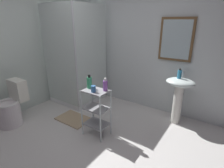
# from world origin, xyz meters

# --- Properties ---
(ground_plane) EXTENTS (4.20, 4.20, 0.02)m
(ground_plane) POSITION_xyz_m (0.00, 0.00, -0.01)
(ground_plane) COLOR silver
(wall_back) EXTENTS (4.20, 0.14, 2.50)m
(wall_back) POSITION_xyz_m (0.01, 1.85, 1.25)
(wall_back) COLOR silver
(wall_back) RESTS_ON ground_plane
(shower_stall) EXTENTS (0.92, 0.92, 2.00)m
(shower_stall) POSITION_xyz_m (-1.20, 1.19, 0.46)
(shower_stall) COLOR white
(shower_stall) RESTS_ON ground_plane
(pedestal_sink) EXTENTS (0.46, 0.37, 0.81)m
(pedestal_sink) POSITION_xyz_m (0.82, 1.52, 0.58)
(pedestal_sink) COLOR white
(pedestal_sink) RESTS_ON ground_plane
(sink_faucet) EXTENTS (0.03, 0.03, 0.10)m
(sink_faucet) POSITION_xyz_m (0.82, 1.64, 0.86)
(sink_faucet) COLOR silver
(sink_faucet) RESTS_ON pedestal_sink
(toilet) EXTENTS (0.37, 0.49, 0.76)m
(toilet) POSITION_xyz_m (-1.48, -0.12, 0.31)
(toilet) COLOR white
(toilet) RESTS_ON ground_plane
(storage_cart) EXTENTS (0.38, 0.28, 0.74)m
(storage_cart) POSITION_xyz_m (-0.10, 0.47, 0.44)
(storage_cart) COLOR silver
(storage_cart) RESTS_ON ground_plane
(hand_soap_bottle) EXTENTS (0.06, 0.06, 0.16)m
(hand_soap_bottle) POSITION_xyz_m (0.79, 1.52, 0.88)
(hand_soap_bottle) COLOR #389ED1
(hand_soap_bottle) RESTS_ON pedestal_sink
(conditioner_bottle_purple) EXTENTS (0.07, 0.07, 0.19)m
(conditioner_bottle_purple) POSITION_xyz_m (0.02, 0.54, 0.82)
(conditioner_bottle_purple) COLOR purple
(conditioner_bottle_purple) RESTS_ON storage_cart
(body_wash_bottle_green) EXTENTS (0.08, 0.08, 0.21)m
(body_wash_bottle_green) POSITION_xyz_m (-0.24, 0.49, 0.83)
(body_wash_bottle_green) COLOR #359B64
(body_wash_bottle_green) RESTS_ON storage_cart
(rinse_cup) EXTENTS (0.07, 0.07, 0.09)m
(rinse_cup) POSITION_xyz_m (-0.09, 0.41, 0.79)
(rinse_cup) COLOR #3870B2
(rinse_cup) RESTS_ON storage_cart
(bath_mat) EXTENTS (0.60, 0.40, 0.02)m
(bath_mat) POSITION_xyz_m (-0.73, 0.56, 0.01)
(bath_mat) COLOR tan
(bath_mat) RESTS_ON ground_plane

